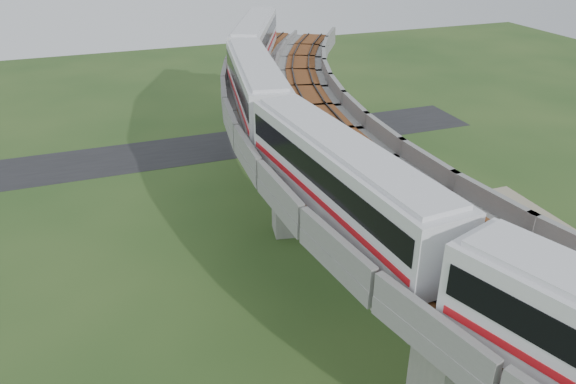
# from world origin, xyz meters

# --- Properties ---
(ground) EXTENTS (160.00, 160.00, 0.00)m
(ground) POSITION_xyz_m (0.00, 0.00, 0.00)
(ground) COLOR #27471C
(ground) RESTS_ON ground
(dirt_lot) EXTENTS (18.00, 26.00, 0.04)m
(dirt_lot) POSITION_xyz_m (14.00, -2.00, 0.02)
(dirt_lot) COLOR gray
(dirt_lot) RESTS_ON ground
(asphalt_road) EXTENTS (60.00, 8.00, 0.03)m
(asphalt_road) POSITION_xyz_m (0.00, 30.00, 0.01)
(asphalt_road) COLOR #232326
(asphalt_road) RESTS_ON ground
(viaduct) EXTENTS (19.58, 73.98, 11.40)m
(viaduct) POSITION_xyz_m (3.84, 0.00, 9.05)
(viaduct) COLOR #99968E
(viaduct) RESTS_ON ground
(metro_train) EXTENTS (11.43, 61.31, 3.64)m
(metro_train) POSITION_xyz_m (0.37, 1.78, 12.31)
(metro_train) COLOR silver
(metro_train) RESTS_ON ground
(fence) EXTENTS (3.87, 38.73, 1.50)m
(fence) POSITION_xyz_m (9.75, 0.00, 0.75)
(fence) COLOR #2D382D
(fence) RESTS_ON ground
(tree_0) EXTENTS (3.10, 3.10, 3.69)m
(tree_0) POSITION_xyz_m (11.43, 20.65, 2.37)
(tree_0) COLOR #382314
(tree_0) RESTS_ON ground
(tree_1) EXTENTS (2.52, 2.52, 3.39)m
(tree_1) POSITION_xyz_m (9.26, 17.99, 2.31)
(tree_1) COLOR #382314
(tree_1) RESTS_ON ground
(tree_2) EXTENTS (1.99, 1.99, 3.01)m
(tree_2) POSITION_xyz_m (7.20, 10.94, 2.15)
(tree_2) COLOR #382314
(tree_2) RESTS_ON ground
(tree_3) EXTENTS (2.33, 2.33, 2.77)m
(tree_3) POSITION_xyz_m (6.79, 6.38, 1.78)
(tree_3) COLOR #382314
(tree_3) RESTS_ON ground
(tree_4) EXTENTS (1.94, 1.94, 3.01)m
(tree_4) POSITION_xyz_m (6.64, -1.28, 2.17)
(tree_4) COLOR #382314
(tree_4) RESTS_ON ground
(tree_5) EXTENTS (2.30, 2.30, 3.12)m
(tree_5) POSITION_xyz_m (6.42, -6.94, 2.14)
(tree_5) COLOR #382314
(tree_5) RESTS_ON ground
(car_red) EXTENTS (4.16, 2.29, 1.30)m
(car_red) POSITION_xyz_m (14.02, -0.53, 0.69)
(car_red) COLOR maroon
(car_red) RESTS_ON dirt_lot
(car_dark) EXTENTS (3.75, 1.84, 1.05)m
(car_dark) POSITION_xyz_m (10.14, 0.75, 0.57)
(car_dark) COLOR black
(car_dark) RESTS_ON dirt_lot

